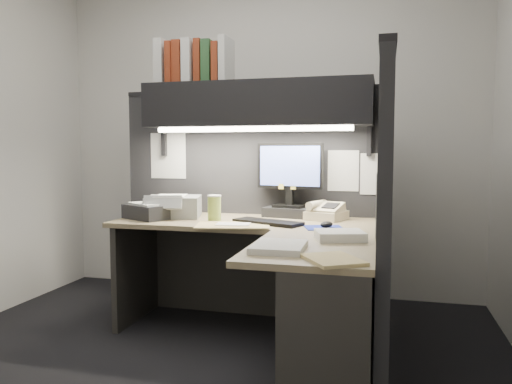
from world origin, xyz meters
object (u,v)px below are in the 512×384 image
desk (276,290)px  monitor (290,188)px  overhead_shelf (257,105)px  keyboard (268,222)px  coffee_cup (214,209)px  telephone (326,213)px  printer (174,207)px  notebook_stack (151,211)px

desk → monitor: size_ratio=3.34×
overhead_shelf → keyboard: (0.15, -0.30, -0.76)m
keyboard → coffee_cup: bearing=-162.3°
telephone → printer: printer is taller
desk → printer: 1.11m
coffee_cup → notebook_stack: (-0.46, 0.03, -0.03)m
desk → notebook_stack: notebook_stack is taller
notebook_stack → overhead_shelf: bearing=20.2°
telephone → coffee_cup: bearing=-140.6°
overhead_shelf → monitor: size_ratio=3.05×
telephone → coffee_cup: (-0.69, -0.26, 0.03)m
overhead_shelf → monitor: 0.61m
desk → printer: printer is taller
monitor → telephone: size_ratio=2.15×
keyboard → printer: bearing=-170.9°
keyboard → telephone: (0.33, 0.29, 0.04)m
keyboard → telephone: telephone is taller
keyboard → coffee_cup: (-0.36, 0.03, 0.07)m
monitor → notebook_stack: monitor is taller
telephone → coffee_cup: coffee_cup is taller
notebook_stack → desk: bearing=-27.4°
printer → notebook_stack: size_ratio=1.13×
overhead_shelf → coffee_cup: overhead_shelf is taller
keyboard → overhead_shelf: bearing=138.3°
printer → telephone: bearing=-8.0°
keyboard → notebook_stack: (-0.82, 0.06, 0.04)m
desk → keyboard: 0.56m
monitor → printer: 0.81m
desk → keyboard: size_ratio=3.76×
coffee_cup → desk: bearing=-42.8°
overhead_shelf → telephone: overhead_shelf is taller
overhead_shelf → keyboard: size_ratio=3.43×
overhead_shelf → monitor: bearing=17.0°
coffee_cup → printer: size_ratio=0.45×
telephone → printer: (-1.04, -0.13, 0.03)m
notebook_stack → telephone: bearing=11.5°
desk → coffee_cup: (-0.51, 0.48, 0.37)m
keyboard → telephone: bearing=63.1°
overhead_shelf → telephone: size_ratio=6.56×
coffee_cup → printer: 0.37m
desk → printer: (-0.86, 0.61, 0.36)m
desk → monitor: monitor is taller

